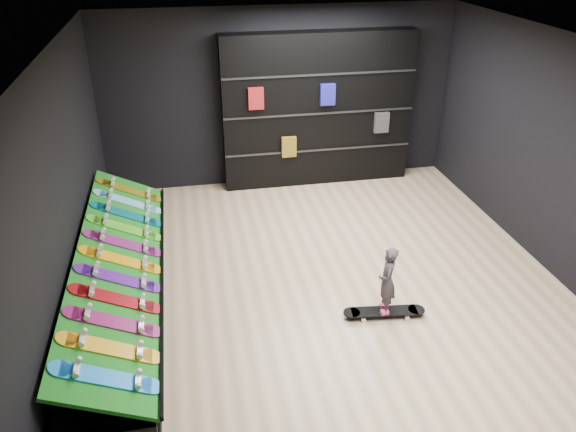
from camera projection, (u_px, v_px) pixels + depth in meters
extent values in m
cube|color=tan|center=(329.00, 288.00, 7.19)|extent=(6.00, 7.00, 0.01)
cube|color=white|center=(339.00, 49.00, 5.78)|extent=(6.00, 7.00, 0.01)
cube|color=black|center=(279.00, 98.00, 9.52)|extent=(6.00, 0.02, 3.00)
cube|color=black|center=(483.00, 413.00, 3.45)|extent=(6.00, 0.02, 3.00)
cube|color=black|center=(62.00, 204.00, 5.97)|extent=(0.02, 7.00, 3.00)
cube|color=black|center=(566.00, 163.00, 7.00)|extent=(0.02, 7.00, 3.00)
cube|color=#0E5E11|center=(120.00, 262.00, 6.43)|extent=(0.92, 4.50, 0.46)
cube|color=black|center=(318.00, 110.00, 9.56)|extent=(3.26, 0.38, 2.61)
imported|color=black|center=(386.00, 293.00, 6.52)|extent=(0.19, 0.23, 0.51)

